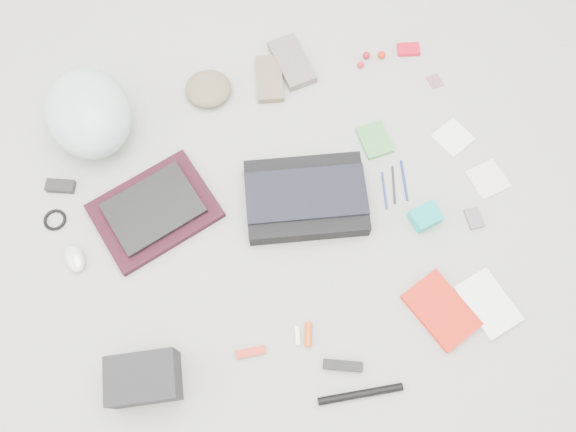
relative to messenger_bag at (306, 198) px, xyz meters
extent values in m
plane|color=gray|center=(-0.08, -0.06, -0.03)|extent=(4.00, 4.00, 0.00)
cube|color=black|center=(0.00, 0.00, 0.00)|extent=(0.44, 0.34, 0.07)
cube|color=black|center=(0.00, 0.00, 0.04)|extent=(0.43, 0.24, 0.01)
cube|color=black|center=(-0.51, 0.08, -0.02)|extent=(0.47, 0.41, 0.03)
cube|color=black|center=(-0.51, 0.08, 0.00)|extent=(0.36, 0.31, 0.02)
ellipsoid|color=#AFC9C5|center=(-0.67, 0.45, 0.07)|extent=(0.36, 0.41, 0.22)
ellipsoid|color=brown|center=(-0.25, 0.51, 0.00)|extent=(0.20, 0.19, 0.06)
cube|color=#73624D|center=(-0.02, 0.51, -0.02)|extent=(0.12, 0.20, 0.03)
cube|color=#70635B|center=(0.08, 0.56, -0.02)|extent=(0.15, 0.24, 0.03)
cube|color=black|center=(-0.82, 0.24, -0.02)|extent=(0.11, 0.07, 0.03)
torus|color=black|center=(-0.85, 0.12, -0.03)|extent=(0.08, 0.08, 0.01)
ellipsoid|color=silver|center=(-0.80, -0.04, -0.01)|extent=(0.08, 0.11, 0.04)
cube|color=black|center=(-0.61, -0.47, 0.03)|extent=(0.22, 0.16, 0.13)
cube|color=red|center=(-0.29, -0.46, -0.03)|extent=(0.09, 0.03, 0.01)
cylinder|color=white|center=(-0.13, -0.44, -0.03)|extent=(0.03, 0.06, 0.02)
cylinder|color=#E1430E|center=(-0.10, -0.45, -0.02)|extent=(0.04, 0.08, 0.02)
cube|color=black|center=(-0.02, -0.56, -0.02)|extent=(0.13, 0.07, 0.02)
cylinder|color=black|center=(0.02, -0.66, -0.02)|extent=(0.27, 0.04, 0.02)
cube|color=red|center=(0.34, -0.47, -0.02)|extent=(0.23, 0.27, 0.02)
cube|color=white|center=(0.49, -0.48, -0.02)|extent=(0.19, 0.23, 0.02)
cube|color=#3F893C|center=(0.30, 0.18, -0.03)|extent=(0.11, 0.14, 0.02)
cylinder|color=navy|center=(0.28, -0.02, -0.03)|extent=(0.03, 0.14, 0.01)
cylinder|color=black|center=(0.32, -0.01, -0.03)|extent=(0.04, 0.14, 0.01)
cylinder|color=navy|center=(0.36, 0.00, -0.03)|extent=(0.03, 0.15, 0.01)
cube|color=#07ABA0|center=(0.38, -0.15, -0.01)|extent=(0.11, 0.10, 0.05)
cube|color=slate|center=(0.55, -0.19, -0.03)|extent=(0.05, 0.07, 0.01)
cube|color=silver|center=(0.58, 0.13, -0.03)|extent=(0.16, 0.16, 0.01)
cube|color=silver|center=(0.65, -0.06, -0.03)|extent=(0.14, 0.14, 0.01)
sphere|color=red|center=(0.33, 0.50, -0.02)|extent=(0.03, 0.03, 0.03)
sphere|color=maroon|center=(0.37, 0.53, -0.02)|extent=(0.04, 0.04, 0.03)
sphere|color=red|center=(0.42, 0.52, -0.02)|extent=(0.03, 0.03, 0.03)
cube|color=red|center=(0.53, 0.52, -0.02)|extent=(0.09, 0.07, 0.02)
cube|color=#87556E|center=(0.59, 0.37, -0.03)|extent=(0.06, 0.06, 0.00)
camera|label=1|loc=(-0.22, -0.70, 1.77)|focal=35.00mm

